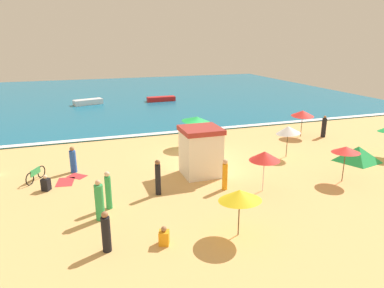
# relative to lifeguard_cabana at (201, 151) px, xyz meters

# --- Properties ---
(ground_plane) EXTENTS (60.00, 60.00, 0.00)m
(ground_plane) POSITION_rel_lifeguard_cabana_xyz_m (1.29, 3.22, -1.45)
(ground_plane) COLOR #E5B26B
(ocean_water) EXTENTS (60.00, 44.00, 0.10)m
(ocean_water) POSITION_rel_lifeguard_cabana_xyz_m (1.29, 31.22, -1.40)
(ocean_water) COLOR #146B93
(ocean_water) RESTS_ON ground_plane
(wave_breaker_foam) EXTENTS (57.00, 0.70, 0.01)m
(wave_breaker_foam) POSITION_rel_lifeguard_cabana_xyz_m (1.29, 9.52, -1.34)
(wave_breaker_foam) COLOR white
(wave_breaker_foam) RESTS_ON ocean_water
(lifeguard_cabana) EXTENTS (2.25, 2.16, 2.86)m
(lifeguard_cabana) POSITION_rel_lifeguard_cabana_xyz_m (0.00, 0.00, 0.00)
(lifeguard_cabana) COLOR white
(lifeguard_cabana) RESTS_ON ground_plane
(beach_umbrella_0) EXTENTS (2.12, 2.10, 2.21)m
(beach_umbrella_0) POSITION_rel_lifeguard_cabana_xyz_m (6.63, 1.15, 0.43)
(beach_umbrella_0) COLOR #4C3823
(beach_umbrella_0) RESTS_ON ground_plane
(beach_umbrella_1) EXTENTS (1.79, 1.78, 2.20)m
(beach_umbrella_1) POSITION_rel_lifeguard_cabana_xyz_m (2.31, -3.22, 0.49)
(beach_umbrella_1) COLOR silver
(beach_umbrella_1) RESTS_ON ground_plane
(beach_umbrella_2) EXTENTS (1.96, 1.97, 2.07)m
(beach_umbrella_2) POSITION_rel_lifeguard_cabana_xyz_m (7.20, -3.53, 0.42)
(beach_umbrella_2) COLOR #4C3823
(beach_umbrella_2) RESTS_ON ground_plane
(beach_umbrella_3) EXTENTS (2.39, 2.40, 2.22)m
(beach_umbrella_3) POSITION_rel_lifeguard_cabana_xyz_m (10.66, 5.16, 0.48)
(beach_umbrella_3) COLOR #4C3823
(beach_umbrella_3) RESTS_ON ground_plane
(beach_umbrella_4) EXTENTS (2.14, 2.16, 2.08)m
(beach_umbrella_4) POSITION_rel_lifeguard_cabana_xyz_m (-0.83, -6.72, 0.33)
(beach_umbrella_4) COLOR #4C3823
(beach_umbrella_4) RESTS_ON ground_plane
(beach_umbrella_6) EXTENTS (3.02, 3.01, 2.37)m
(beach_umbrella_6) POSITION_rel_lifeguard_cabana_xyz_m (1.66, 5.34, 0.61)
(beach_umbrella_6) COLOR #4C3823
(beach_umbrella_6) RESTS_ON ground_plane
(beach_tent) EXTENTS (2.96, 2.79, 1.06)m
(beach_tent) POSITION_rel_lifeguard_cabana_xyz_m (10.41, -1.24, -0.92)
(beach_tent) COLOR green
(beach_tent) RESTS_ON ground_plane
(parked_bicycle) EXTENTS (0.93, 1.62, 0.76)m
(parked_bicycle) POSITION_rel_lifeguard_cabana_xyz_m (-9.12, 2.09, -1.07)
(parked_bicycle) COLOR black
(parked_bicycle) RESTS_ON ground_plane
(beachgoer_0) EXTENTS (0.31, 0.31, 1.86)m
(beachgoer_0) POSITION_rel_lifeguard_cabana_xyz_m (-5.56, -2.63, -0.54)
(beachgoer_0) COLOR green
(beachgoer_0) RESTS_ON ground_plane
(beachgoer_1) EXTENTS (0.50, 0.50, 0.78)m
(beachgoer_1) POSITION_rel_lifeguard_cabana_xyz_m (-3.87, -6.40, -1.12)
(beachgoer_1) COLOR orange
(beachgoer_1) RESTS_ON ground_plane
(beachgoer_2) EXTENTS (0.47, 0.47, 1.65)m
(beachgoer_2) POSITION_rel_lifeguard_cabana_xyz_m (-6.01, -6.13, -0.67)
(beachgoer_2) COLOR black
(beachgoer_2) RESTS_ON ground_plane
(beachgoer_3) EXTENTS (0.40, 0.40, 1.77)m
(beachgoer_3) POSITION_rel_lifeguard_cabana_xyz_m (12.29, 4.44, -0.63)
(beachgoer_3) COLOR black
(beachgoer_3) RESTS_ON ground_plane
(beachgoer_4) EXTENTS (0.42, 0.42, 1.60)m
(beachgoer_4) POSITION_rel_lifeguard_cabana_xyz_m (-7.08, 2.82, -0.71)
(beachgoer_4) COLOR blue
(beachgoer_4) RESTS_ON ground_plane
(beachgoer_7) EXTENTS (0.35, 0.35, 1.69)m
(beachgoer_7) POSITION_rel_lifeguard_cabana_xyz_m (0.48, -2.41, -0.61)
(beachgoer_7) COLOR orange
(beachgoer_7) RESTS_ON ground_plane
(beachgoer_8) EXTENTS (0.38, 0.38, 1.88)m
(beachgoer_8) POSITION_rel_lifeguard_cabana_xyz_m (-3.01, -1.88, -0.52)
(beachgoer_8) COLOR black
(beachgoer_8) RESTS_ON ground_plane
(beachgoer_9) EXTENTS (0.54, 0.54, 1.88)m
(beachgoer_9) POSITION_rel_lifeguard_cabana_xyz_m (-6.04, -3.58, -0.57)
(beachgoer_9) COLOR green
(beachgoer_9) RESTS_ON ground_plane
(beachgoer_10) EXTENTS (0.52, 0.52, 0.87)m
(beachgoer_10) POSITION_rel_lifeguard_cabana_xyz_m (-8.50, 0.52, -1.08)
(beachgoer_10) COLOR black
(beachgoer_10) RESTS_ON ground_plane
(beach_towel_0) EXTENTS (1.08, 1.43, 0.01)m
(beach_towel_0) POSITION_rel_lifeguard_cabana_xyz_m (-7.58, 1.37, -1.44)
(beach_towel_0) COLOR red
(beach_towel_0) RESTS_ON ground_plane
(beach_towel_2) EXTENTS (1.24, 1.22, 0.01)m
(beach_towel_2) POSITION_rel_lifeguard_cabana_xyz_m (-6.93, 2.04, -1.44)
(beach_towel_2) COLOR red
(beach_towel_2) RESTS_ON ground_plane
(small_boat_0) EXTENTS (3.54, 1.12, 0.55)m
(small_boat_0) POSITION_rel_lifeguard_cabana_xyz_m (3.78, 24.74, -1.07)
(small_boat_0) COLOR red
(small_boat_0) RESTS_ON ocean_water
(small_boat_1) EXTENTS (3.56, 2.11, 0.63)m
(small_boat_1) POSITION_rel_lifeguard_cabana_xyz_m (-5.11, 25.25, -1.04)
(small_boat_1) COLOR white
(small_boat_1) RESTS_ON ocean_water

